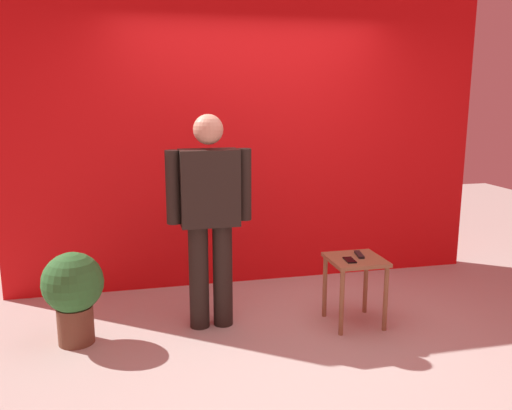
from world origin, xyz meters
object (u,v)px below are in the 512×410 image
cell_phone (350,260)px  potted_plant (73,290)px  tv_remote (359,255)px  standing_person (210,211)px  side_table (355,271)px

cell_phone → potted_plant: (-2.05, 0.20, -0.14)m
tv_remote → standing_person: bearing=-178.6°
side_table → tv_remote: tv_remote is taller
standing_person → cell_phone: bearing=-14.9°
side_table → cell_phone: 0.14m
standing_person → tv_remote: (1.16, -0.18, -0.37)m
tv_remote → side_table: bearing=-128.9°
standing_person → potted_plant: size_ratio=2.41×
side_table → tv_remote: 0.13m
side_table → potted_plant: bearing=176.0°
tv_remote → cell_phone: bearing=-131.3°
standing_person → tv_remote: size_ratio=9.74×
standing_person → potted_plant: standing_person is taller
side_table → cell_phone: (-0.07, -0.06, 0.11)m
cell_phone → tv_remote: size_ratio=0.85×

